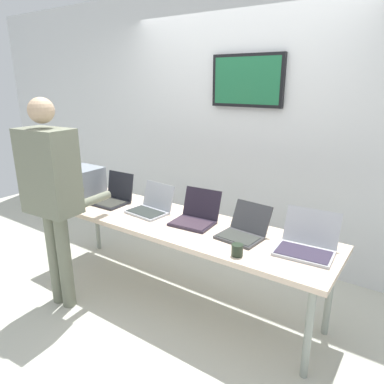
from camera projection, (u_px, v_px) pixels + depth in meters
ground at (173, 296)px, 3.20m from camera, size 8.00×8.00×0.04m
back_wall at (237, 126)px, 3.66m from camera, size 8.00×0.11×2.78m
workbench at (172, 226)px, 3.00m from camera, size 2.73×0.70×0.72m
equipment_box at (83, 182)px, 3.57m from camera, size 0.35×0.31×0.29m
laptop_station_0 at (114, 196)px, 3.40m from camera, size 0.32×0.33×0.28m
laptop_station_1 at (151, 206)px, 3.15m from camera, size 0.37×0.34×0.24m
laptop_station_2 at (196, 216)px, 2.92m from camera, size 0.36×0.36×0.26m
laptop_station_3 at (244, 230)px, 2.66m from camera, size 0.34×0.36×0.23m
laptop_station_4 at (307, 243)px, 2.43m from camera, size 0.40×0.39×0.26m
person at (52, 186)px, 2.78m from camera, size 0.46×0.61×1.73m
coffee_mug at (237, 250)px, 2.37m from camera, size 0.08×0.08×0.08m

